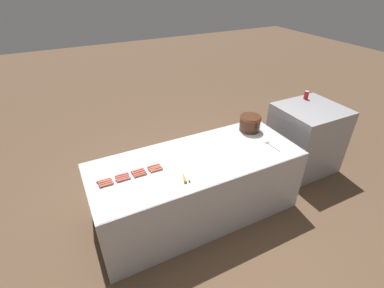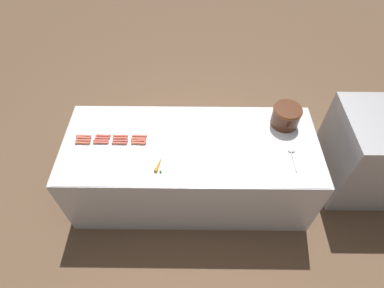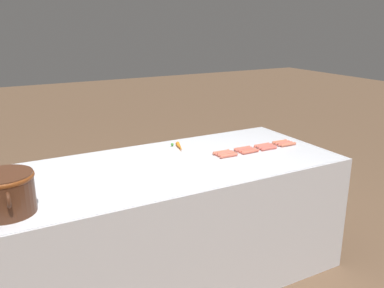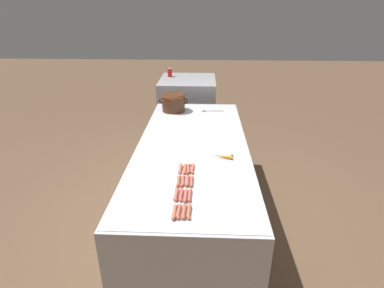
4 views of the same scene
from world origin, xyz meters
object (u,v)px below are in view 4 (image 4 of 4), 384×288
Objects in this scene: back_cabinet at (188,112)px; bean_pot at (173,102)px; hot_dog_6 at (183,181)px; hot_dog_11 at (188,169)px; hot_dog_5 at (181,195)px; serving_spoon at (207,110)px; hot_dog_15 at (192,169)px; carrot at (223,156)px; hot_dog_12 at (189,212)px; hot_dog_1 at (176,195)px; soda_can at (170,73)px; hot_dog_0 at (174,212)px; hot_dog_2 at (178,181)px; hot_dog_8 at (184,212)px; hot_dog_7 at (185,169)px; hot_dog_4 at (179,212)px; hot_dog_13 at (190,195)px; hot_dog_14 at (192,181)px; hot_dog_9 at (186,196)px; hot_dog_3 at (180,169)px; hot_dog_10 at (187,181)px.

bean_pot is at bearing -96.39° from back_cabinet.
hot_dog_6 is 1.00× the size of hot_dog_11.
hot_dog_5 is at bearing -94.71° from hot_dog_11.
back_cabinet is 3.80× the size of serving_spoon.
hot_dog_15 is (0.17, -2.45, 0.36)m from back_cabinet.
hot_dog_15 is at bearing -139.29° from carrot.
back_cabinet is 6.85× the size of hot_dog_12.
hot_dog_1 is 2.98m from soda_can.
hot_dog_2 is (-0.01, 0.36, 0.00)m from hot_dog_0.
hot_dog_8 is at bearing -89.79° from hot_dog_11.
carrot is (0.53, -1.22, -0.10)m from bean_pot.
hot_dog_1 is 1.82m from serving_spoon.
hot_dog_8 is at bearing -86.92° from hot_dog_7.
back_cabinet is 2.84m from hot_dog_5.
hot_dog_4 is at bearing -93.25° from hot_dog_11.
hot_dog_12 is (0.06, -0.35, 0.00)m from hot_dog_6.
hot_dog_8 is 0.53m from hot_dog_11.
hot_dog_0 is 1.00× the size of hot_dog_8.
hot_dog_13 is 1.00× the size of hot_dog_14.
hot_dog_4 is 0.18m from hot_dog_5.
hot_dog_2 is at bearing -177.75° from hot_dog_14.
hot_dog_12 is (0.03, -0.53, 0.00)m from hot_dog_11.
hot_dog_1 is 0.42× the size of bean_pot.
hot_dog_0 is 1.00× the size of hot_dog_12.
hot_dog_9 is 0.83× the size of carrot.
hot_dog_4 is 0.18m from hot_dog_9.
hot_dog_7 is at bearing -96.80° from serving_spoon.
hot_dog_7 is at bearing 108.68° from hot_dog_14.
hot_dog_5 is 1.00× the size of hot_dog_14.
hot_dog_7 is at bearing -179.98° from hot_dog_11.
hot_dog_3 and hot_dog_15 have the same top height.
hot_dog_4 is at bearing -100.11° from hot_dog_14.
hot_dog_10 is (0.06, 0.37, 0.00)m from hot_dog_0.
hot_dog_7 is 0.53m from hot_dog_8.
hot_dog_10 is at bearing -98.78° from hot_dog_15.
back_cabinet is at bearing 93.48° from hot_dog_13.
hot_dog_10 is at bearing 89.46° from hot_dog_9.
hot_dog_1 and hot_dog_10 have the same top height.
carrot reaches higher than hot_dog_15.
carrot reaches higher than hot_dog_11.
soda_can is at bearing 97.61° from hot_dog_5.
hot_dog_12 is (0.09, 0.01, 0.00)m from hot_dog_0.
carrot is at bearing 69.82° from hot_dog_8.
hot_dog_2 and hot_dog_10 have the same top height.
hot_dog_15 is at bearing 80.93° from hot_dog_0.
hot_dog_5 is at bearing -84.93° from hot_dog_3.
hot_dog_15 is at bearing 63.71° from hot_dog_2.
hot_dog_10 is at bearing 79.63° from hot_dog_5.
hot_dog_2 is 0.19m from hot_dog_11.
serving_spoon is at bearing 84.24° from hot_dog_11.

